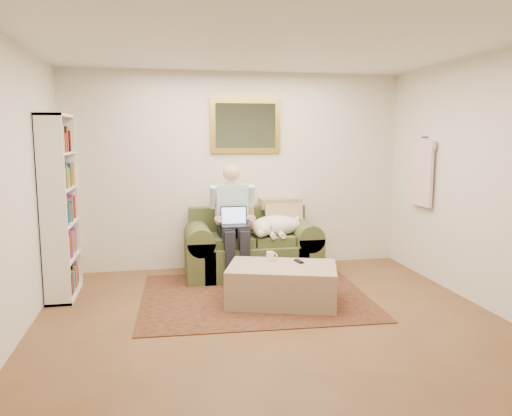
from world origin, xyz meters
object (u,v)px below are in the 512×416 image
object	(u,v)px
bookshelf	(60,207)
laptop	(234,221)
sofa	(252,252)
seated_man	(234,223)
sleeping_dog	(276,225)
coffee_mug	(270,256)
ottoman	(282,284)

from	to	relation	value
bookshelf	laptop	bearing A→B (deg)	6.43
sofa	laptop	world-z (taller)	laptop
seated_man	sleeping_dog	xyz separation A→B (m)	(0.55, 0.07, -0.06)
coffee_mug	laptop	bearing A→B (deg)	112.13
sleeping_dog	seated_man	bearing A→B (deg)	-172.87
sofa	seated_man	world-z (taller)	seated_man
ottoman	coffee_mug	bearing A→B (deg)	109.03
sofa	ottoman	xyz separation A→B (m)	(0.12, -1.16, -0.09)
sofa	coffee_mug	bearing A→B (deg)	-87.68
ottoman	sleeping_dog	bearing A→B (deg)	80.30
bookshelf	coffee_mug	bearing A→B (deg)	-12.33
sofa	bookshelf	distance (m)	2.37
ottoman	coffee_mug	xyz separation A→B (m)	(-0.08, 0.23, 0.25)
seated_man	bookshelf	bearing A→B (deg)	-171.70
coffee_mug	ottoman	bearing A→B (deg)	-70.97
ottoman	bookshelf	xyz separation A→B (m)	(-2.33, 0.72, 0.80)
seated_man	coffee_mug	distance (m)	0.87
seated_man	coffee_mug	world-z (taller)	seated_man
sofa	coffee_mug	world-z (taller)	sofa
bookshelf	sleeping_dog	bearing A→B (deg)	8.04
laptop	ottoman	size ratio (longest dim) A/B	0.29
seated_man	ottoman	distance (m)	1.19
seated_man	ottoman	size ratio (longest dim) A/B	1.25
ottoman	laptop	bearing A→B (deg)	111.38
laptop	coffee_mug	bearing A→B (deg)	-67.87
coffee_mug	sleeping_dog	bearing A→B (deg)	72.71
laptop	sleeping_dog	distance (m)	0.58
sofa	bookshelf	size ratio (longest dim) A/B	0.84
sleeping_dog	bookshelf	distance (m)	2.57
sofa	laptop	size ratio (longest dim) A/B	5.15
sofa	sleeping_dog	xyz separation A→B (m)	(0.30, -0.09, 0.35)
ottoman	seated_man	bearing A→B (deg)	110.12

